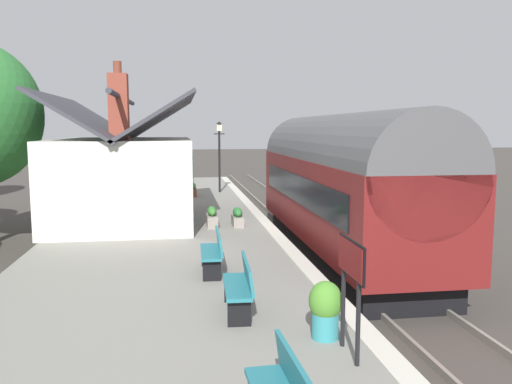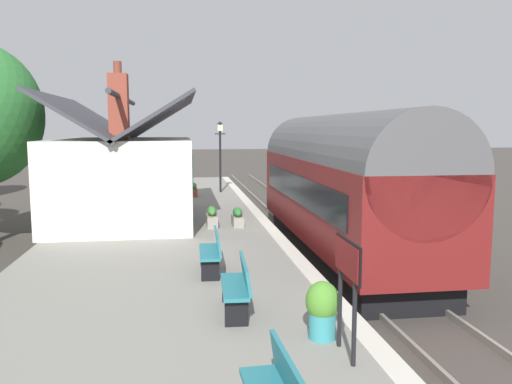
# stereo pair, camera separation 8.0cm
# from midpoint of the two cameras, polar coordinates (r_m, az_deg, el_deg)

# --- Properties ---
(ground_plane) EXTENTS (160.00, 160.00, 0.00)m
(ground_plane) POSITION_cam_midpoint_polar(r_m,az_deg,el_deg) (16.41, 5.31, -6.67)
(ground_plane) COLOR #423D38
(platform) EXTENTS (32.00, 6.61, 0.89)m
(platform) POSITION_cam_midpoint_polar(r_m,az_deg,el_deg) (15.85, -10.04, -5.58)
(platform) COLOR gray
(platform) RESTS_ON ground
(platform_edge_coping) EXTENTS (32.00, 0.36, 0.02)m
(platform_edge_coping) POSITION_cam_midpoint_polar(r_m,az_deg,el_deg) (15.98, 1.22, -3.70)
(platform_edge_coping) COLOR beige
(platform_edge_coping) RESTS_ON platform
(rail_near) EXTENTS (52.00, 0.08, 0.14)m
(rail_near) POSITION_cam_midpoint_polar(r_m,az_deg,el_deg) (16.84, 10.70, -6.15)
(rail_near) COLOR gray
(rail_near) RESTS_ON ground
(rail_far) EXTENTS (52.00, 0.08, 0.14)m
(rail_far) POSITION_cam_midpoint_polar(r_m,az_deg,el_deg) (16.43, 5.92, -6.40)
(rail_far) COLOR gray
(rail_far) RESTS_ON ground
(train) EXTENTS (11.14, 2.73, 4.32)m
(train) POSITION_cam_midpoint_polar(r_m,az_deg,el_deg) (15.49, 9.35, 0.80)
(train) COLOR black
(train) RESTS_ON ground
(station_building) EXTENTS (6.93, 4.48, 4.96)m
(station_building) POSITION_cam_midpoint_polar(r_m,az_deg,el_deg) (17.30, -14.43, 1.74)
(station_building) COLOR silver
(station_building) RESTS_ON platform
(bench_near_building) EXTENTS (1.42, 0.49, 0.88)m
(bench_near_building) POSITION_cam_midpoint_polar(r_m,az_deg,el_deg) (8.46, -2.00, -10.29)
(bench_near_building) COLOR #26727F
(bench_near_building) RESTS_ON platform
(bench_by_lamp) EXTENTS (1.41, 0.47, 0.88)m
(bench_by_lamp) POSITION_cam_midpoint_polar(r_m,az_deg,el_deg) (10.75, -4.95, -6.52)
(bench_by_lamp) COLOR #26727F
(bench_by_lamp) RESTS_ON platform
(planter_bench_left) EXTENTS (0.70, 0.32, 0.63)m
(planter_bench_left) POSITION_cam_midpoint_polar(r_m,az_deg,el_deg) (27.19, -12.38, 1.24)
(planter_bench_left) COLOR #9E5138
(planter_bench_left) RESTS_ON platform
(planter_corner_building) EXTENTS (0.48, 0.48, 0.84)m
(planter_corner_building) POSITION_cam_midpoint_polar(r_m,az_deg,el_deg) (7.58, 7.41, -12.69)
(planter_corner_building) COLOR teal
(planter_corner_building) RESTS_ON platform
(planter_edge_near) EXTENTS (0.57, 0.57, 0.79)m
(planter_edge_near) POSITION_cam_midpoint_polar(r_m,az_deg,el_deg) (23.42, -10.02, 0.72)
(planter_edge_near) COLOR teal
(planter_edge_near) RESTS_ON platform
(planter_by_door) EXTENTS (0.85, 0.32, 0.57)m
(planter_by_door) POSITION_cam_midpoint_polar(r_m,az_deg,el_deg) (15.88, -2.21, -2.81)
(planter_by_door) COLOR gray
(planter_by_door) RESTS_ON platform
(planter_under_sign) EXTENTS (0.89, 0.32, 0.60)m
(planter_under_sign) POSITION_cam_midpoint_polar(r_m,az_deg,el_deg) (22.95, -7.15, 0.26)
(planter_under_sign) COLOR #9E5138
(planter_under_sign) RESTS_ON platform
(planter_edge_far) EXTENTS (0.93, 0.32, 0.62)m
(planter_edge_far) POSITION_cam_midpoint_polar(r_m,az_deg,el_deg) (15.80, -5.07, -2.78)
(planter_edge_far) COLOR gray
(planter_edge_far) RESTS_ON platform
(lamp_post_platform) EXTENTS (0.32, 0.50, 3.32)m
(lamp_post_platform) POSITION_cam_midpoint_polar(r_m,az_deg,el_deg) (24.11, -4.20, 5.53)
(lamp_post_platform) COLOR black
(lamp_post_platform) RESTS_ON platform
(station_sign_board) EXTENTS (0.96, 0.06, 1.57)m
(station_sign_board) POSITION_cam_midpoint_polar(r_m,az_deg,el_deg) (6.86, 10.23, -8.37)
(station_sign_board) COLOR black
(station_sign_board) RESTS_ON platform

